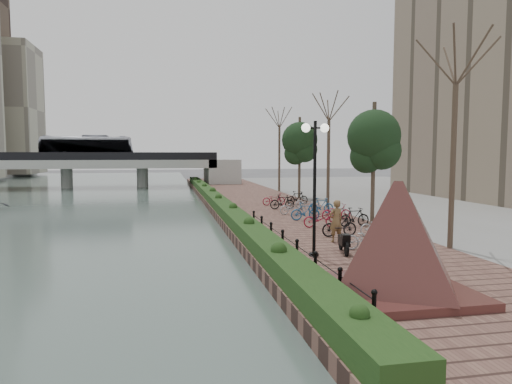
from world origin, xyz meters
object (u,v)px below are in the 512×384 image
object	(u,v)px
granite_monument	(397,237)
motorcycle	(344,241)
pedestrian	(336,221)
lamppost	(315,159)

from	to	relation	value
granite_monument	motorcycle	size ratio (longest dim) A/B	3.55
pedestrian	lamppost	bearing A→B (deg)	40.16
motorcycle	pedestrian	size ratio (longest dim) A/B	0.79
granite_monument	pedestrian	xyz separation A→B (m)	(1.05, 7.14, -0.64)
motorcycle	pedestrian	world-z (taller)	pedestrian
lamppost	pedestrian	bearing A→B (deg)	53.56
motorcycle	lamppost	bearing A→B (deg)	-156.36
granite_monument	lamppost	world-z (taller)	lamppost
lamppost	motorcycle	world-z (taller)	lamppost
granite_monument	pedestrian	distance (m)	7.25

